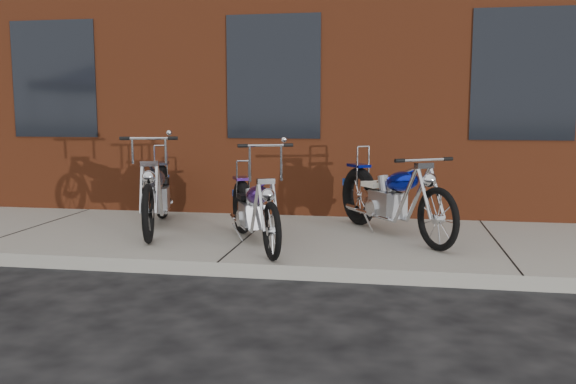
# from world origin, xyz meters

# --- Properties ---
(ground) EXTENTS (120.00, 120.00, 0.00)m
(ground) POSITION_xyz_m (0.00, 0.00, 0.00)
(ground) COLOR black
(ground) RESTS_ON ground
(sidewalk) EXTENTS (22.00, 3.00, 0.15)m
(sidewalk) POSITION_xyz_m (0.00, 1.50, 0.07)
(sidewalk) COLOR gray
(sidewalk) RESTS_ON ground
(building_brick) EXTENTS (22.00, 10.00, 8.00)m
(building_brick) POSITION_xyz_m (0.00, 8.00, 4.00)
(building_brick) COLOR maroon
(building_brick) RESTS_ON ground
(chopper_purple) EXTENTS (1.03, 1.98, 1.21)m
(chopper_purple) POSITION_xyz_m (0.18, 0.91, 0.54)
(chopper_purple) COLOR black
(chopper_purple) RESTS_ON sidewalk
(chopper_blue) EXTENTS (1.46, 2.14, 1.08)m
(chopper_blue) POSITION_xyz_m (1.75, 1.73, 0.60)
(chopper_blue) COLOR black
(chopper_blue) RESTS_ON sidewalk
(chopper_third) EXTENTS (0.87, 2.39, 1.25)m
(chopper_third) POSITION_xyz_m (-1.32, 1.65, 0.59)
(chopper_third) COLOR black
(chopper_third) RESTS_ON sidewalk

